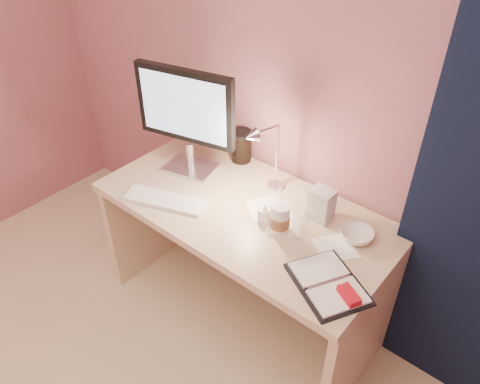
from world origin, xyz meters
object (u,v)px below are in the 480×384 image
Objects in this scene: dark_jar at (241,148)px; bowl at (357,235)px; desk at (254,235)px; coffee_cup at (280,219)px; monitor at (186,112)px; planner at (330,284)px; keyboard at (165,200)px; clear_cup at (302,222)px; product_box at (321,205)px; desk_lamp at (270,157)px; lotion_bottle at (265,213)px.

bowl is at bearing -11.86° from dark_jar.
coffee_cup is at bearing -25.54° from desk.
dark_jar is (0.14, 0.24, -0.25)m from monitor.
desk is 3.69× the size of planner.
keyboard is 2.79× the size of clear_cup.
product_box is (0.31, 0.08, 0.30)m from desk.
planner is 0.41m from product_box.
keyboard reaches higher than desk.
keyboard is at bearing -161.33° from coffee_cup.
keyboard is at bearing -148.56° from planner.
coffee_cup is 0.09m from clear_cup.
desk_lamp is at bearing 155.67° from clear_cup.
desk_lamp is (-0.52, 0.30, 0.22)m from planner.
bowl is 0.39× the size of desk_lamp.
bowl is (-0.05, 0.30, 0.01)m from planner.
dark_jar reaches higher than lotion_bottle.
dark_jar is (-0.57, 0.29, 0.01)m from clear_cup.
monitor is 0.76m from clear_cup.
monitor reaches higher than clear_cup.
dark_jar reaches higher than keyboard.
clear_cup reaches higher than bowl.
dark_jar is (0.04, 0.51, 0.07)m from keyboard.
monitor is 0.43m from keyboard.
desk_lamp reaches higher than bowl.
planner is at bearing -23.55° from desk.
clear_cup is (0.72, -0.05, -0.26)m from monitor.
keyboard is 0.49m from lotion_bottle.
dark_jar reaches higher than planner.
bowl is at bearing 16.56° from desk_lamp.
desk is at bearing -173.17° from bowl.
desk_lamp is (-0.27, -0.02, 0.15)m from product_box.
keyboard is at bearing -94.91° from dark_jar.
coffee_cup is 0.91× the size of dark_jar.
lotion_bottle is at bearing 176.94° from coffee_cup.
keyboard is (-0.31, -0.28, 0.23)m from desk.
lotion_bottle is at bearing -168.26° from clear_cup.
coffee_cup is at bearing -3.06° from lotion_bottle.
keyboard is 0.87m from planner.
lotion_bottle is at bearing -36.95° from desk.
planner is 0.63m from desk_lamp.
planner is 0.95m from dark_jar.
monitor reaches higher than desk_lamp.
monitor is 1.49× the size of desk_lamp.
coffee_cup is at bearing -25.54° from desk_lamp.
bowl is (0.28, 0.17, -0.04)m from coffee_cup.
desk is at bearing 154.46° from coffee_cup.
desk is 0.44m from product_box.
monitor is at bearing 170.94° from lotion_bottle.
monitor is at bearing -171.61° from product_box.
bowl is at bearing 30.10° from coffee_cup.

